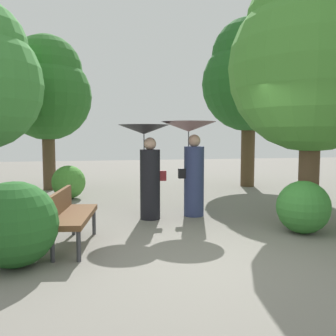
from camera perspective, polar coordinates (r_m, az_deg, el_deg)
The scene contains 11 objects.
ground_plane at distance 5.07m, azimuth 7.23°, elevation -14.01°, with size 40.00×40.00×0.00m, color slate.
person_left at distance 7.20m, azimuth -3.21°, elevation 1.41°, with size 1.00×1.00×1.86m.
person_right at distance 7.48m, azimuth 3.65°, elevation 2.29°, with size 1.11×1.11×1.93m.
park_bench at distance 5.66m, azimuth -15.06°, elevation -6.76°, with size 0.71×1.56×0.83m.
tree_near_left at distance 11.80m, azimuth -18.31°, elevation 11.68°, with size 2.63×2.63×4.64m.
tree_near_right at distance 12.32m, azimuth 12.53°, elevation 13.86°, with size 3.00×3.00×5.37m.
tree_far_back at distance 7.78m, azimuth 21.60°, elevation 16.06°, with size 3.20×3.20×5.00m.
bush_path_left at distance 6.64m, azimuth 20.29°, elevation -5.72°, with size 0.90×0.90×0.90m, color #387F33.
bush_path_right at distance 5.04m, azimuth -22.76°, elevation -8.07°, with size 1.09×1.09×1.09m, color #235B23.
bush_behind_bench at distance 7.54m, azimuth -22.94°, elevation -5.29°, with size 0.70×0.70×0.70m, color #428C3D.
bush_far_side at distance 9.95m, azimuth -15.20°, elevation -2.13°, with size 0.87×0.87×0.87m, color #4C9338.
Camera 1 is at (-1.56, -4.53, 1.66)m, focal length 39.19 mm.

